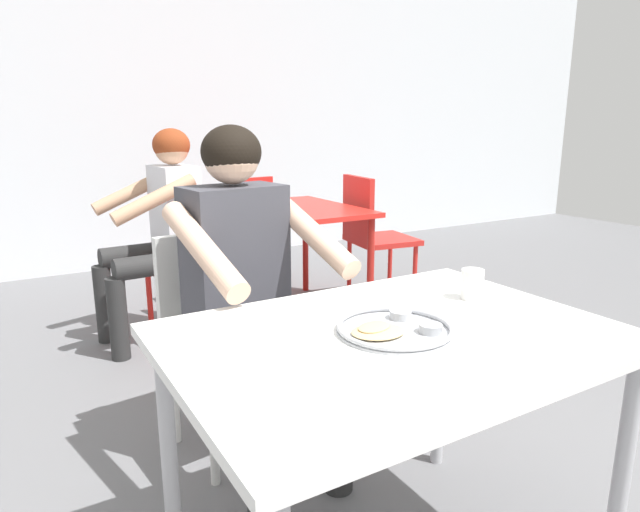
{
  "coord_description": "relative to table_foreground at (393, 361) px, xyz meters",
  "views": [
    {
      "loc": [
        -0.82,
        -0.91,
        1.22
      ],
      "look_at": [
        -0.09,
        0.33,
        0.87
      ],
      "focal_mm": 30.46,
      "sensor_mm": 36.0,
      "label": 1
    }
  ],
  "objects": [
    {
      "name": "back_wall",
      "position": [
        0.02,
        3.96,
        1.05
      ],
      "size": [
        12.0,
        0.12,
        3.4
      ],
      "primitive_type": "cube",
      "color": "silver",
      "rests_on": "ground"
    },
    {
      "name": "table_foreground",
      "position": [
        0.0,
        0.0,
        0.0
      ],
      "size": [
        1.1,
        0.79,
        0.72
      ],
      "color": "white",
      "rests_on": "ground"
    },
    {
      "name": "thali_tray",
      "position": [
        -0.0,
        -0.0,
        0.09
      ],
      "size": [
        0.29,
        0.29,
        0.03
      ],
      "color": "#B7BABF",
      "rests_on": "table_foreground"
    },
    {
      "name": "drinking_cup",
      "position": [
        0.36,
        0.1,
        0.12
      ],
      "size": [
        0.07,
        0.07,
        0.09
      ],
      "color": "white",
      "rests_on": "table_foreground"
    },
    {
      "name": "chair_foreground",
      "position": [
        -0.12,
        0.89,
        -0.16
      ],
      "size": [
        0.48,
        0.46,
        0.82
      ],
      "color": "silver",
      "rests_on": "ground"
    },
    {
      "name": "diner_foreground",
      "position": [
        -0.1,
        0.68,
        0.08
      ],
      "size": [
        0.54,
        0.58,
        1.22
      ],
      "color": "#292929",
      "rests_on": "ground"
    },
    {
      "name": "table_background_red",
      "position": [
        0.75,
        2.07,
        -0.01
      ],
      "size": [
        0.87,
        0.95,
        0.71
      ],
      "color": "red",
      "rests_on": "ground"
    },
    {
      "name": "chair_red_left",
      "position": [
        0.17,
        2.05,
        -0.17
      ],
      "size": [
        0.5,
        0.49,
        0.81
      ],
      "color": "red",
      "rests_on": "ground"
    },
    {
      "name": "chair_red_right",
      "position": [
        1.4,
        2.02,
        -0.13
      ],
      "size": [
        0.48,
        0.47,
        0.89
      ],
      "color": "red",
      "rests_on": "ground"
    },
    {
      "name": "chair_red_far",
      "position": [
        0.73,
        2.71,
        -0.16
      ],
      "size": [
        0.44,
        0.48,
        0.86
      ],
      "color": "red",
      "rests_on": "ground"
    },
    {
      "name": "patron_background",
      "position": [
        -0.04,
        2.06,
        0.07
      ],
      "size": [
        0.57,
        0.51,
        1.21
      ],
      "color": "#2A2A2A",
      "rests_on": "ground"
    }
  ]
}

